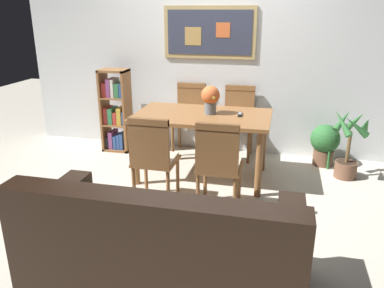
{
  "coord_description": "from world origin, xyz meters",
  "views": [
    {
      "loc": [
        0.86,
        -3.46,
        1.82
      ],
      "look_at": [
        0.09,
        -0.19,
        0.65
      ],
      "focal_mm": 36.11,
      "sensor_mm": 36.0,
      "label": 1
    }
  ],
  "objects_px": {
    "dining_chair_far_left": "(190,112)",
    "bookshelf": "(116,112)",
    "potted_ivy": "(325,143)",
    "potted_palm": "(348,150)",
    "dining_chair_near_left": "(153,154)",
    "flower_vase": "(210,98)",
    "dining_chair_far_right": "(238,116)",
    "dining_chair_near_right": "(219,160)",
    "leather_couch": "(163,251)",
    "tv_remote": "(240,114)",
    "dining_table": "(202,123)"
  },
  "relations": [
    {
      "from": "dining_chair_far_left",
      "to": "bookshelf",
      "type": "relative_size",
      "value": 0.83
    },
    {
      "from": "potted_ivy",
      "to": "potted_palm",
      "type": "xyz_separation_m",
      "value": [
        0.22,
        -0.35,
        0.06
      ]
    },
    {
      "from": "dining_chair_near_left",
      "to": "flower_vase",
      "type": "height_order",
      "value": "flower_vase"
    },
    {
      "from": "bookshelf",
      "to": "potted_ivy",
      "type": "relative_size",
      "value": 2.05
    },
    {
      "from": "dining_chair_far_right",
      "to": "potted_ivy",
      "type": "relative_size",
      "value": 1.7
    },
    {
      "from": "dining_chair_near_right",
      "to": "potted_palm",
      "type": "xyz_separation_m",
      "value": [
        1.28,
        1.15,
        -0.2
      ]
    },
    {
      "from": "potted_palm",
      "to": "dining_chair_near_right",
      "type": "bearing_deg",
      "value": -138.1
    },
    {
      "from": "dining_chair_far_right",
      "to": "leather_couch",
      "type": "distance_m",
      "value": 2.74
    },
    {
      "from": "dining_chair_near_left",
      "to": "flower_vase",
      "type": "bearing_deg",
      "value": 65.01
    },
    {
      "from": "potted_ivy",
      "to": "tv_remote",
      "type": "bearing_deg",
      "value": -146.62
    },
    {
      "from": "dining_chair_far_right",
      "to": "tv_remote",
      "type": "bearing_deg",
      "value": -82.44
    },
    {
      "from": "dining_chair_far_left",
      "to": "dining_table",
      "type": "bearing_deg",
      "value": -67.18
    },
    {
      "from": "dining_chair_near_right",
      "to": "dining_chair_far_right",
      "type": "height_order",
      "value": "same"
    },
    {
      "from": "dining_chair_far_right",
      "to": "dining_chair_far_left",
      "type": "height_order",
      "value": "same"
    },
    {
      "from": "dining_chair_far_right",
      "to": "flower_vase",
      "type": "relative_size",
      "value": 2.94
    },
    {
      "from": "dining_table",
      "to": "bookshelf",
      "type": "distance_m",
      "value": 1.46
    },
    {
      "from": "dining_chair_far_left",
      "to": "potted_palm",
      "type": "distance_m",
      "value": 2.0
    },
    {
      "from": "dining_chair_near_right",
      "to": "potted_ivy",
      "type": "xyz_separation_m",
      "value": [
        1.07,
        1.5,
        -0.25
      ]
    },
    {
      "from": "dining_chair_near_right",
      "to": "leather_couch",
      "type": "height_order",
      "value": "dining_chair_near_right"
    },
    {
      "from": "dining_table",
      "to": "dining_chair_far_right",
      "type": "relative_size",
      "value": 1.62
    },
    {
      "from": "bookshelf",
      "to": "dining_chair_far_right",
      "type": "bearing_deg",
      "value": 5.38
    },
    {
      "from": "bookshelf",
      "to": "flower_vase",
      "type": "height_order",
      "value": "bookshelf"
    },
    {
      "from": "potted_ivy",
      "to": "flower_vase",
      "type": "height_order",
      "value": "flower_vase"
    },
    {
      "from": "dining_chair_far_left",
      "to": "bookshelf",
      "type": "height_order",
      "value": "bookshelf"
    },
    {
      "from": "dining_table",
      "to": "dining_chair_far_right",
      "type": "xyz_separation_m",
      "value": [
        0.31,
        0.78,
        -0.11
      ]
    },
    {
      "from": "dining_chair_far_right",
      "to": "dining_chair_near_right",
      "type": "bearing_deg",
      "value": -89.54
    },
    {
      "from": "dining_table",
      "to": "leather_couch",
      "type": "relative_size",
      "value": 0.82
    },
    {
      "from": "bookshelf",
      "to": "tv_remote",
      "type": "xyz_separation_m",
      "value": [
        1.71,
        -0.58,
        0.23
      ]
    },
    {
      "from": "dining_table",
      "to": "dining_chair_near_left",
      "type": "xyz_separation_m",
      "value": [
        -0.31,
        -0.79,
        -0.11
      ]
    },
    {
      "from": "dining_chair_near_left",
      "to": "flower_vase",
      "type": "distance_m",
      "value": 0.99
    },
    {
      "from": "flower_vase",
      "to": "tv_remote",
      "type": "xyz_separation_m",
      "value": [
        0.32,
        0.01,
        -0.17
      ]
    },
    {
      "from": "leather_couch",
      "to": "tv_remote",
      "type": "bearing_deg",
      "value": 82.52
    },
    {
      "from": "potted_palm",
      "to": "flower_vase",
      "type": "xyz_separation_m",
      "value": [
        -1.52,
        -0.31,
        0.58
      ]
    },
    {
      "from": "dining_chair_near_right",
      "to": "tv_remote",
      "type": "relative_size",
      "value": 5.71
    },
    {
      "from": "dining_table",
      "to": "potted_ivy",
      "type": "height_order",
      "value": "dining_table"
    },
    {
      "from": "dining_chair_near_left",
      "to": "bookshelf",
      "type": "relative_size",
      "value": 0.83
    },
    {
      "from": "bookshelf",
      "to": "dining_chair_far_left",
      "type": "bearing_deg",
      "value": 10.25
    },
    {
      "from": "dining_chair_far_right",
      "to": "tv_remote",
      "type": "distance_m",
      "value": 0.77
    },
    {
      "from": "leather_couch",
      "to": "potted_ivy",
      "type": "height_order",
      "value": "leather_couch"
    },
    {
      "from": "dining_chair_far_left",
      "to": "potted_ivy",
      "type": "height_order",
      "value": "dining_chair_far_left"
    },
    {
      "from": "bookshelf",
      "to": "tv_remote",
      "type": "height_order",
      "value": "bookshelf"
    },
    {
      "from": "leather_couch",
      "to": "flower_vase",
      "type": "bearing_deg",
      "value": 91.84
    },
    {
      "from": "potted_ivy",
      "to": "dining_chair_far_right",
      "type": "bearing_deg",
      "value": 175.44
    },
    {
      "from": "dining_chair_near_left",
      "to": "potted_ivy",
      "type": "xyz_separation_m",
      "value": [
        1.69,
        1.49,
        -0.25
      ]
    },
    {
      "from": "bookshelf",
      "to": "tv_remote",
      "type": "distance_m",
      "value": 1.82
    },
    {
      "from": "dining_chair_far_right",
      "to": "potted_palm",
      "type": "bearing_deg",
      "value": -18.46
    },
    {
      "from": "dining_table",
      "to": "tv_remote",
      "type": "relative_size",
      "value": 9.27
    },
    {
      "from": "potted_palm",
      "to": "flower_vase",
      "type": "distance_m",
      "value": 1.66
    },
    {
      "from": "dining_chair_far_right",
      "to": "bookshelf",
      "type": "relative_size",
      "value": 0.83
    },
    {
      "from": "flower_vase",
      "to": "leather_couch",
      "type": "bearing_deg",
      "value": -88.16
    }
  ]
}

